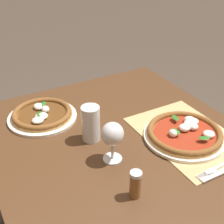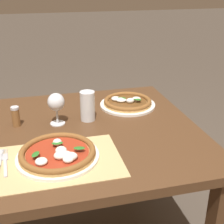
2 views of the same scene
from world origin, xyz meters
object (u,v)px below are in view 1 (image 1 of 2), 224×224
Objects in this scene: pizza_near at (185,133)px; pepper_shaker at (135,184)px; pint_glass at (91,124)px; wine_glass at (112,135)px; pizza_far at (42,115)px; fork at (218,168)px.

pizza_near is 3.30× the size of pepper_shaker.
wine_glass is at bearing -175.49° from pint_glass.
wine_glass reaches higher than pizza_far.
pint_glass is (-0.24, -0.12, 0.05)m from pizza_far.
pizza_near is 1.07× the size of pizza_far.
wine_glass reaches higher than pint_glass.
fork is (-0.61, -0.43, -0.01)m from pizza_far.
pepper_shaker is at bearing 177.74° from pint_glass.
pint_glass is at bearing 39.35° from fork.
pint_glass reaches higher than fork.
pizza_near is 2.07× the size of wine_glass.
fork is at bearing -145.13° from pizza_far.
pizza_near is 0.33m from wine_glass.
wine_glass is 0.15m from pint_glass.
fork is 0.32m from pepper_shaker.
pint_glass is at bearing -153.20° from pizza_far.
fork is (-0.37, -0.31, -0.06)m from pint_glass.
pepper_shaker is (-0.58, -0.11, 0.03)m from pizza_far.
pizza_near is at bearing -5.63° from fork.
pizza_near is at bearing -118.32° from pint_glass.
pint_glass is 0.72× the size of fork.
pepper_shaker reaches higher than fork.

